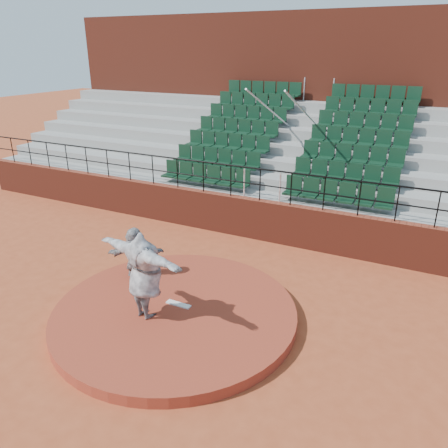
{
  "coord_description": "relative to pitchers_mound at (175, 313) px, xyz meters",
  "views": [
    {
      "loc": [
        4.76,
        -7.07,
        5.74
      ],
      "look_at": [
        0.0,
        2.5,
        1.4
      ],
      "focal_mm": 35.0,
      "sensor_mm": 36.0,
      "label": 1
    }
  ],
  "objects": [
    {
      "name": "ground",
      "position": [
        0.0,
        0.0,
        -0.12
      ],
      "size": [
        90.0,
        90.0,
        0.0
      ],
      "primitive_type": "plane",
      "color": "#AA4926",
      "rests_on": "ground"
    },
    {
      "name": "pitchers_mound",
      "position": [
        0.0,
        0.0,
        0.0
      ],
      "size": [
        5.5,
        5.5,
        0.25
      ],
      "primitive_type": "cylinder",
      "color": "#9A3722",
      "rests_on": "ground"
    },
    {
      "name": "pitching_rubber",
      "position": [
        0.0,
        0.15,
        0.14
      ],
      "size": [
        0.6,
        0.15,
        0.03
      ],
      "primitive_type": "cube",
      "color": "white",
      "rests_on": "pitchers_mound"
    },
    {
      "name": "boundary_wall",
      "position": [
        0.0,
        5.0,
        0.53
      ],
      "size": [
        24.0,
        0.3,
        1.3
      ],
      "primitive_type": "cube",
      "color": "maroon",
      "rests_on": "ground"
    },
    {
      "name": "wall_railing",
      "position": [
        0.0,
        5.0,
        1.9
      ],
      "size": [
        24.04,
        0.05,
        1.03
      ],
      "color": "black",
      "rests_on": "boundary_wall"
    },
    {
      "name": "seating_deck",
      "position": [
        0.0,
        8.65,
        1.32
      ],
      "size": [
        24.0,
        5.97,
        4.63
      ],
      "color": "gray",
      "rests_on": "ground"
    },
    {
      "name": "press_box_facade",
      "position": [
        0.0,
        12.6,
        3.43
      ],
      "size": [
        24.0,
        3.0,
        7.1
      ],
      "primitive_type": "cube",
      "color": "maroon",
      "rests_on": "ground"
    },
    {
      "name": "pitcher",
      "position": [
        -0.39,
        -0.51,
        1.12
      ],
      "size": [
        2.54,
        1.22,
        2.0
      ],
      "primitive_type": "imported",
      "rotation": [
        0.0,
        0.0,
        2.91
      ],
      "color": "black",
      "rests_on": "pitchers_mound"
    },
    {
      "name": "fielder",
      "position": [
        -1.75,
        0.91,
        0.65
      ],
      "size": [
        1.47,
        1.12,
        1.55
      ],
      "primitive_type": "imported",
      "rotation": [
        0.0,
        0.0,
        3.67
      ],
      "color": "black",
      "rests_on": "ground"
    }
  ]
}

